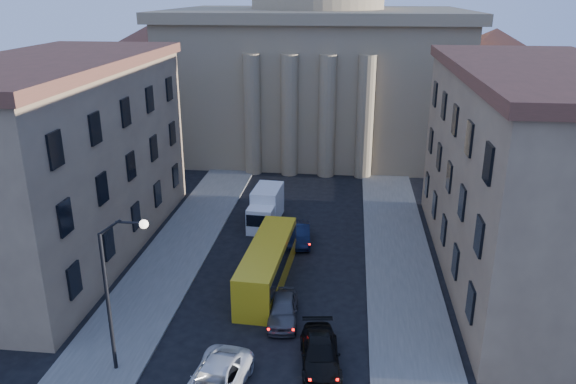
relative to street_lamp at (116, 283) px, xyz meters
name	(u,v)px	position (x,y,z in m)	size (l,w,h in m)	color
sidewalk_left	(159,278)	(-1.53, 10.00, -5.21)	(5.00, 60.00, 0.15)	#5C5A54
sidewalk_right	(404,292)	(15.47, 10.00, -5.21)	(5.00, 60.00, 0.15)	#5C5A54
church	(317,52)	(6.97, 47.47, 6.59)	(68.02, 28.76, 36.60)	#927F5A
building_left	(58,158)	(-10.03, 14.00, 2.14)	(11.60, 26.60, 14.70)	tan
building_right	(534,174)	(23.97, 14.00, 2.14)	(11.60, 26.60, 14.70)	tan
street_lamp	(116,283)	(0.00, 0.00, 0.00)	(2.62, 0.44, 8.83)	black
car_left_mid	(214,383)	(5.22, -1.42, -4.50)	(2.62, 5.68, 1.58)	white
car_right_mid	(320,353)	(10.29, 1.67, -4.54)	(2.08, 5.11, 1.48)	black
car_right_far	(283,309)	(7.77, 5.81, -4.52)	(1.81, 4.50, 1.53)	#47464B
car_right_distant	(300,234)	(7.77, 17.15, -4.55)	(1.56, 4.48, 1.48)	black
city_bus	(267,263)	(6.17, 10.19, -3.72)	(2.96, 10.49, 2.92)	gold
box_truck	(266,208)	(4.46, 20.69, -3.84)	(2.54, 5.70, 3.06)	white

